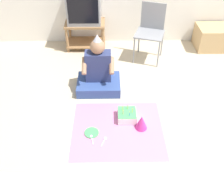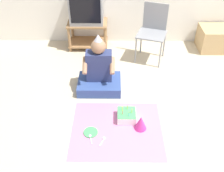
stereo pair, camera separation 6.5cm
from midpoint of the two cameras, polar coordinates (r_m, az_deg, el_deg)
ground_plane at (r=3.34m, az=13.57°, el=-7.82°), size 16.00×16.00×0.00m
tv_stand at (r=4.66m, az=-4.85°, el=11.58°), size 0.67×0.43×0.47m
tv at (r=4.48m, az=-5.16°, el=16.74°), size 0.54×0.39×0.52m
folding_chair at (r=4.26m, az=9.37°, el=12.26°), size 0.54×0.52×0.89m
cardboard_box_stack at (r=4.96m, az=21.88°, el=9.56°), size 0.55×0.47×0.39m
person_seated at (r=3.63m, az=-2.29°, el=2.77°), size 0.60×0.46×0.83m
party_cloth at (r=3.17m, az=1.64°, el=-9.39°), size 1.08×0.93×0.01m
birthday_cake at (r=3.26m, az=3.75°, el=-6.44°), size 0.23×0.23×0.17m
party_hat_blue at (r=3.14m, az=6.87°, el=-7.93°), size 0.15×0.15×0.18m
paper_plate at (r=3.14m, az=-4.07°, el=-10.02°), size 0.17×0.17×0.01m
plastic_spoon_near at (r=3.09m, az=-4.11°, el=-11.00°), size 0.05×0.14×0.01m
plastic_spoon_far at (r=3.06m, az=-1.27°, el=-11.52°), size 0.07×0.14×0.01m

